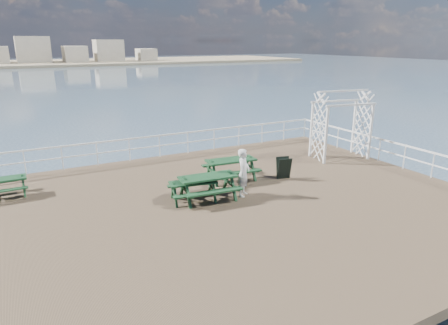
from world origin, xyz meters
TOP-DOWN VIEW (x-y plane):
  - ground at (0.00, 0.00)m, footprint 18.00×14.00m
  - sea_backdrop at (12.54, 134.07)m, footprint 300.00×300.00m
  - railing at (-0.07, 2.57)m, footprint 17.77×13.76m
  - picnic_table_a at (-6.72, 4.54)m, footprint 1.60×1.29m
  - picnic_table_b at (1.44, 2.32)m, footprint 2.14×1.79m
  - picnic_table_c at (-0.28, 0.88)m, footprint 2.16×1.80m
  - picnic_table_d at (-0.80, 0.99)m, footprint 1.86×1.60m
  - trellis_arbor at (7.60, 2.68)m, footprint 2.80×1.82m
  - sandwich_board at (3.40, 1.41)m, footprint 0.64×0.54m
  - person at (1.00, 0.57)m, footprint 0.76×0.74m

SIDE VIEW (x-z plane):
  - sea_backdrop at x=12.54m, z-range -5.11..4.09m
  - ground at x=0.00m, z-range -0.30..0.00m
  - sandwich_board at x=3.40m, z-range -0.01..0.90m
  - picnic_table_a at x=-6.72m, z-range 0.11..0.88m
  - picnic_table_d at x=-0.80m, z-range 0.11..0.91m
  - picnic_table_b at x=1.44m, z-range 0.14..1.11m
  - picnic_table_c at x=-0.28m, z-range 0.14..1.12m
  - railing at x=-0.07m, z-range 0.32..1.42m
  - person at x=1.00m, z-range 0.00..1.76m
  - trellis_arbor at x=7.60m, z-range -0.18..3.05m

